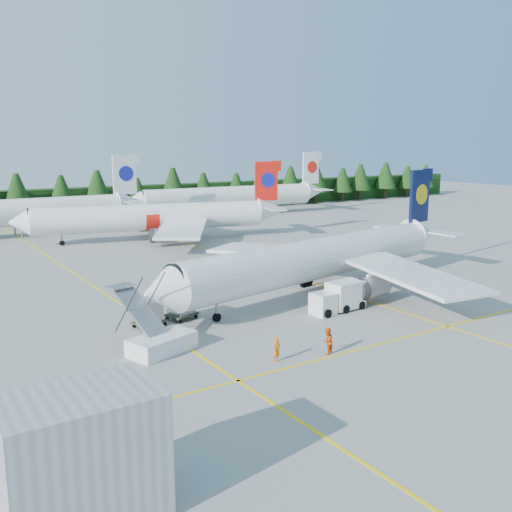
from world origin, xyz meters
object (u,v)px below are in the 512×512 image
airstairs (158,339)px  airliner_navy (313,260)px  airliner_red (147,218)px  service_truck (338,297)px

airstairs → airliner_navy: bearing=-0.3°
airliner_red → airstairs: airliner_red is taller
airliner_red → airstairs: (-17.93, -45.43, -2.65)m
airliner_red → service_truck: size_ratio=7.38×
airliner_red → airstairs: bearing=-97.6°
airliner_red → service_truck: bearing=-76.7°
airstairs → service_truck: bearing=-16.0°
airliner_navy → airstairs: (-18.91, -6.08, -2.58)m
airstairs → airliner_red: bearing=50.4°
service_truck → airliner_red: bearing=84.8°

